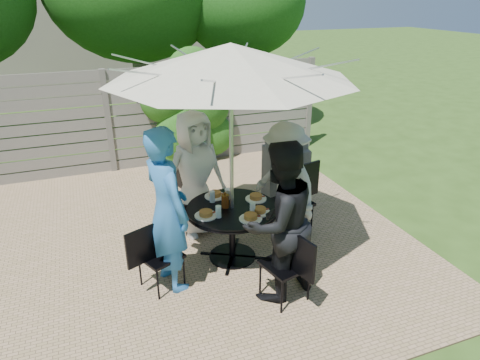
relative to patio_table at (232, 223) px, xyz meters
name	(u,v)px	position (x,y,z in m)	size (l,w,h in m)	color
backyard_envelope	(83,7)	(-0.99, 10.71, 2.12)	(60.00, 60.00, 5.00)	#2C4917
patio_table	(232,223)	(0.00, 0.00, 0.00)	(1.32, 1.32, 0.70)	black
umbrella	(231,62)	(0.00, 0.00, 1.88)	(3.25, 3.25, 2.56)	silver
chair_back	(192,208)	(-0.26, 0.93, -0.21)	(0.55, 0.72, 0.95)	black
person_back	(195,174)	(-0.22, 0.80, 0.36)	(0.83, 0.54, 1.70)	silver
chair_left	(161,268)	(-0.93, -0.26, -0.24)	(0.63, 0.52, 0.83)	black
person_left	(167,210)	(-0.80, -0.22, 0.43)	(0.67, 0.44, 1.85)	#2869AE
chair_front	(285,279)	(0.26, -0.93, -0.23)	(0.51, 0.67, 0.87)	black
person_front	(279,223)	(0.22, -0.80, 0.38)	(0.85, 0.66, 1.75)	black
chair_right	(291,215)	(0.93, 0.26, -0.20)	(0.75, 0.57, 0.98)	black
person_right	(285,183)	(0.80, 0.22, 0.31)	(1.03, 0.59, 1.60)	#9E9F9A
plate_back	(215,195)	(-0.10, 0.35, 0.24)	(0.26, 0.26, 0.06)	white
plate_left	(206,214)	(-0.35, -0.10, 0.24)	(0.26, 0.26, 0.06)	white
plate_front	(251,217)	(0.10, -0.35, 0.24)	(0.26, 0.26, 0.06)	white
plate_right	(256,198)	(0.35, 0.10, 0.24)	(0.26, 0.26, 0.06)	white
plate_extra	(260,211)	(0.25, -0.24, 0.24)	(0.24, 0.24, 0.06)	white
glass_back	(212,197)	(-0.17, 0.22, 0.28)	(0.07, 0.07, 0.14)	silver
glass_left	(218,212)	(-0.22, -0.17, 0.28)	(0.07, 0.07, 0.14)	silver
glass_front	(253,208)	(0.17, -0.22, 0.28)	(0.07, 0.07, 0.14)	silver
syrup_jug	(225,201)	(-0.07, 0.03, 0.29)	(0.09, 0.09, 0.16)	#59280C
coffee_cup	(228,194)	(0.04, 0.24, 0.27)	(0.08, 0.08, 0.12)	#C6B293
bbq_grill	(285,172)	(1.23, 1.06, 0.08)	(0.67, 0.55, 1.25)	#56565B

